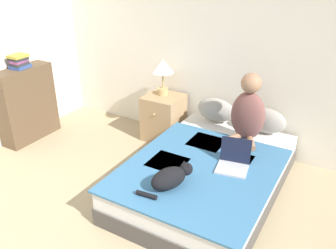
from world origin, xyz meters
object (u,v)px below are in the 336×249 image
(bed, at_px, (207,175))
(nightstand, at_px, (164,117))
(person_sitting, at_px, (248,111))
(cat_tabby, at_px, (171,177))
(pillow_far, at_px, (265,120))
(table_lamp, at_px, (163,69))
(pillow_near, at_px, (216,110))
(laptop_open, at_px, (233,162))
(book_stack_top, at_px, (19,62))
(bookshelf, at_px, (27,104))

(bed, distance_m, nightstand, 1.28)
(person_sitting, bearing_deg, bed, -105.25)
(bed, relative_size, cat_tabby, 4.26)
(pillow_far, height_order, table_lamp, table_lamp)
(pillow_near, xyz_separation_m, person_sitting, (0.48, -0.26, 0.19))
(nightstand, distance_m, table_lamp, 0.65)
(pillow_far, distance_m, cat_tabby, 1.55)
(pillow_near, xyz_separation_m, pillow_far, (0.61, 0.00, 0.00))
(laptop_open, bearing_deg, book_stack_top, 171.50)
(person_sitting, bearing_deg, laptop_open, -81.61)
(bed, distance_m, pillow_near, 1.01)
(person_sitting, xyz_separation_m, nightstand, (-1.17, 0.16, -0.41))
(pillow_far, distance_m, laptop_open, 0.91)
(book_stack_top, bearing_deg, bookshelf, -23.34)
(pillow_near, relative_size, laptop_open, 1.36)
(book_stack_top, bearing_deg, person_sitting, 14.67)
(bed, bearing_deg, cat_tabby, -99.62)
(cat_tabby, xyz_separation_m, table_lamp, (-0.93, 1.43, 0.47))
(cat_tabby, bearing_deg, bookshelf, 103.03)
(pillow_near, bearing_deg, laptop_open, -57.53)
(nightstand, height_order, book_stack_top, book_stack_top)
(pillow_near, height_order, bookshelf, bookshelf)
(bed, relative_size, pillow_near, 4.25)
(cat_tabby, relative_size, nightstand, 0.79)
(pillow_near, height_order, laptop_open, pillow_near)
(nightstand, distance_m, book_stack_top, 1.94)
(bed, distance_m, laptop_open, 0.36)
(pillow_near, distance_m, cat_tabby, 1.51)
(laptop_open, height_order, book_stack_top, book_stack_top)
(cat_tabby, height_order, nightstand, nightstand)
(pillow_far, bearing_deg, table_lamp, -177.46)
(person_sitting, xyz_separation_m, cat_tabby, (-0.27, -1.23, -0.24))
(bed, height_order, person_sitting, person_sitting)
(nightstand, bearing_deg, cat_tabby, -57.13)
(pillow_near, bearing_deg, bookshelf, -156.48)
(laptop_open, bearing_deg, pillow_near, 112.42)
(laptop_open, bearing_deg, bed, 168.95)
(bed, relative_size, book_stack_top, 8.82)
(pillow_near, relative_size, book_stack_top, 2.08)
(pillow_far, height_order, nightstand, pillow_far)
(cat_tabby, bearing_deg, table_lamp, 57.88)
(pillow_far, xyz_separation_m, bookshelf, (-2.86, -0.98, -0.04))
(table_lamp, height_order, bookshelf, table_lamp)
(person_sitting, bearing_deg, pillow_near, 151.25)
(pillow_far, height_order, book_stack_top, book_stack_top)
(person_sitting, distance_m, bookshelf, 2.83)
(bed, distance_m, book_stack_top, 2.70)
(person_sitting, relative_size, nightstand, 1.26)
(bookshelf, height_order, book_stack_top, book_stack_top)
(laptop_open, relative_size, table_lamp, 0.75)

